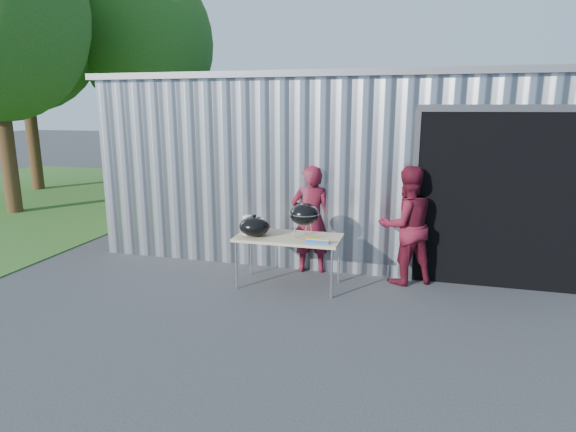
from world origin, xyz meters
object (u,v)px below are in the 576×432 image
(kettle_grill, at_px, (304,208))
(person_bystander, at_px, (406,226))
(person_cook, at_px, (311,219))
(folding_table, at_px, (289,239))

(kettle_grill, height_order, person_bystander, person_bystander)
(kettle_grill, xyz_separation_m, person_cook, (-0.05, 0.69, -0.32))
(folding_table, distance_m, person_cook, 0.75)
(person_cook, relative_size, person_bystander, 0.97)
(person_bystander, bearing_deg, kettle_grill, -6.07)
(folding_table, height_order, person_bystander, person_bystander)
(folding_table, bearing_deg, person_cook, 76.23)
(folding_table, height_order, kettle_grill, kettle_grill)
(kettle_grill, xyz_separation_m, person_bystander, (1.40, 0.57, -0.30))
(kettle_grill, bearing_deg, folding_table, -173.94)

